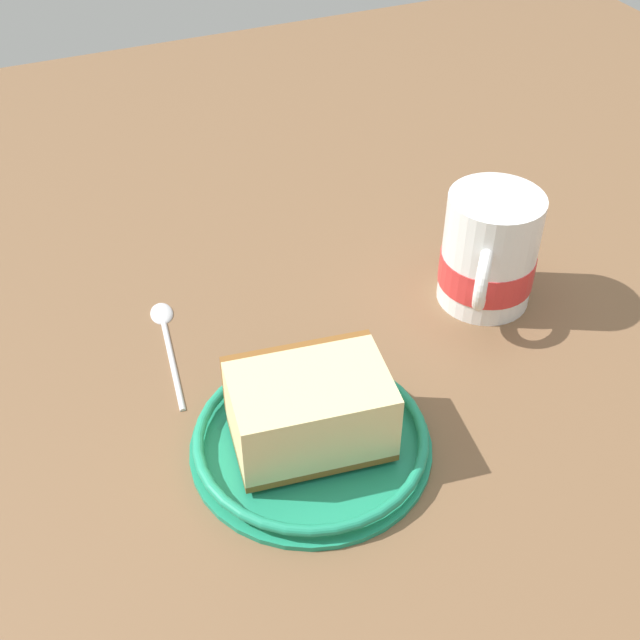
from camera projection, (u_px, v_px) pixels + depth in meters
The scene contains 5 objects.
ground_plane at pixel (373, 390), 67.66cm from camera, with size 149.21×149.21×3.31cm, color brown.
small_plate at pixel (311, 440), 60.25cm from camera, with size 17.93×17.93×1.72cm.
cake_slice at pixel (310, 409), 58.45cm from camera, with size 12.10×9.16×5.97cm.
tea_mug at pixel (489, 254), 71.08cm from camera, with size 9.00×9.91×10.53cm.
teaspoon at pixel (165, 328), 70.54cm from camera, with size 2.92×13.78×0.80cm.
Camera 1 is at (-22.77, -42.11, 46.71)cm, focal length 45.98 mm.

